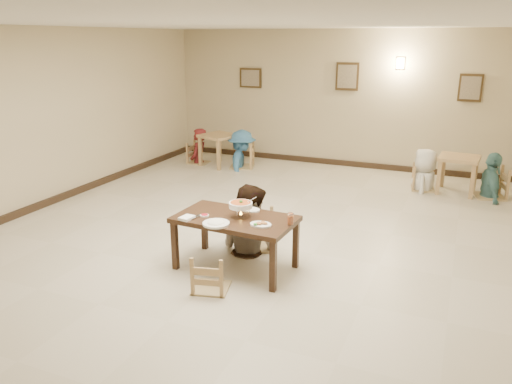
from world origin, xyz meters
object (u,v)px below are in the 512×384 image
at_px(chair_near, 210,255).
at_px(bg_diner_d, 495,153).
at_px(chair_far, 255,213).
at_px(bg_chair_rl, 425,167).
at_px(bg_diner_c, 427,149).
at_px(drink_glass, 291,219).
at_px(bg_chair_rr, 493,169).
at_px(curry_warmer, 241,205).
at_px(bg_chair_lr, 242,144).
at_px(bg_table_right, 459,163).
at_px(main_table, 235,223).
at_px(bg_table_left, 219,140).
at_px(main_diner, 249,185).
at_px(bg_diner_a, 198,129).
at_px(bg_diner_b, 242,130).
at_px(bg_chair_ll, 198,144).

xyz_separation_m(chair_near, bg_diner_d, (3.07, 5.12, 0.40)).
relative_size(chair_far, bg_chair_rl, 1.10).
height_order(chair_far, bg_diner_c, bg_diner_c).
height_order(drink_glass, bg_chair_rr, bg_chair_rr).
bearing_deg(curry_warmer, chair_near, -97.54).
distance_m(bg_chair_lr, bg_diner_d, 5.13).
bearing_deg(bg_diner_c, chair_near, -20.19).
distance_m(curry_warmer, bg_table_right, 5.12).
relative_size(main_table, bg_table_right, 2.00).
xyz_separation_m(bg_table_left, bg_table_right, (5.07, -0.11, -0.02)).
bearing_deg(main_table, bg_diner_d, 58.88).
distance_m(main_diner, drink_glass, 1.00).
relative_size(chair_far, bg_diner_a, 0.61).
relative_size(bg_diner_b, bg_diner_c, 1.06).
height_order(chair_far, bg_table_right, chair_far).
distance_m(main_diner, bg_chair_lr, 4.58).
bearing_deg(bg_diner_a, bg_chair_ll, 169.95).
distance_m(bg_diner_c, bg_diner_d, 1.17).
bearing_deg(bg_chair_rr, main_table, -47.62).
distance_m(bg_table_left, bg_chair_rr, 5.66).
height_order(bg_chair_ll, bg_chair_rr, bg_chair_rr).
relative_size(chair_far, bg_table_right, 1.32).
relative_size(bg_table_right, bg_chair_rr, 0.71).
bearing_deg(main_diner, bg_diner_a, -34.69).
bearing_deg(curry_warmer, bg_chair_rl, 68.01).
bearing_deg(bg_chair_lr, bg_chair_ll, -103.92).
height_order(bg_table_right, bg_chair_ll, bg_chair_ll).
xyz_separation_m(bg_chair_rl, bg_diner_b, (-3.94, 0.20, 0.40)).
xyz_separation_m(curry_warmer, bg_table_right, (2.39, 4.52, -0.28)).
distance_m(bg_chair_ll, bg_chair_rl, 5.04).
bearing_deg(main_diner, bg_chair_rr, -110.57).
relative_size(bg_chair_rl, bg_diner_a, 0.56).
xyz_separation_m(main_diner, bg_chair_ll, (-3.08, 4.07, -0.47)).
height_order(curry_warmer, bg_chair_rr, bg_chair_rr).
bearing_deg(bg_chair_lr, bg_chair_rr, 71.66).
bearing_deg(bg_chair_rr, bg_diner_c, -104.20).
xyz_separation_m(main_diner, bg_chair_rr, (3.12, 3.89, -0.40)).
relative_size(main_table, curry_warmer, 4.63).
xyz_separation_m(bg_chair_rr, bg_diner_b, (-5.11, 0.21, 0.32)).
distance_m(main_table, curry_warmer, 0.24).
bearing_deg(bg_table_right, curry_warmer, -117.90).
height_order(bg_chair_lr, bg_diner_b, bg_diner_b).
relative_size(chair_far, bg_chair_ll, 1.08).
relative_size(chair_near, bg_diner_c, 0.54).
relative_size(chair_far, chair_near, 1.15).
distance_m(curry_warmer, bg_diner_c, 4.83).
relative_size(main_table, bg_chair_ll, 1.63).
relative_size(chair_near, bg_diner_a, 0.53).
height_order(chair_near, bg_chair_lr, bg_chair_lr).
distance_m(drink_glass, bg_chair_lr, 5.46).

